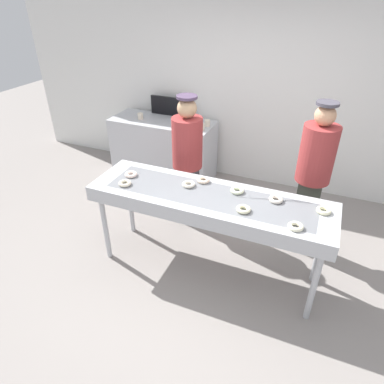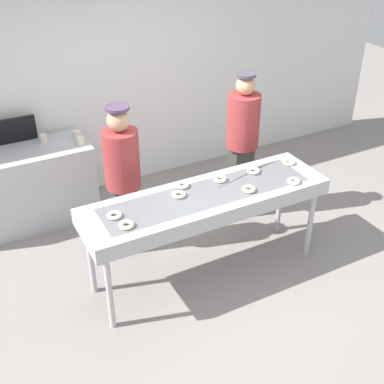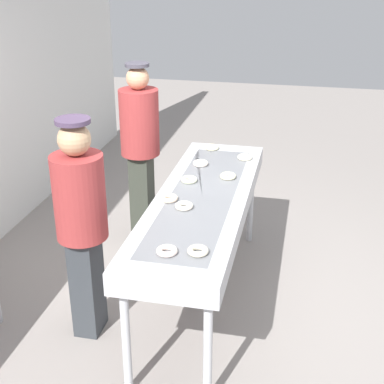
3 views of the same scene
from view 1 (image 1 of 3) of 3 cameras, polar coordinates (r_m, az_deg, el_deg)
ground_plane at (r=3.83m, az=2.49°, el=-12.47°), size 16.00×16.00×0.00m
back_wall at (r=5.02m, az=12.23°, el=17.90°), size 8.00×0.12×3.06m
fryer_conveyor at (r=3.29m, az=2.82°, el=-1.69°), size 2.38×0.68×0.94m
sugar_donut_0 at (r=3.47m, az=-11.24°, el=1.46°), size 0.18×0.18×0.04m
sugar_donut_1 at (r=3.21m, az=21.28°, el=-2.93°), size 0.17×0.17×0.04m
sugar_donut_2 at (r=3.31m, az=7.61°, el=0.25°), size 0.18×0.18×0.04m
sugar_donut_3 at (r=3.24m, az=13.94°, el=-1.23°), size 0.18×0.18×0.04m
sugar_donut_4 at (r=3.04m, az=8.64°, el=-2.90°), size 0.16×0.16×0.04m
sugar_donut_5 at (r=3.62m, az=-10.24°, el=2.93°), size 0.18×0.18×0.04m
sugar_donut_6 at (r=2.94m, az=17.05°, el=-5.56°), size 0.15×0.15×0.04m
sugar_donut_7 at (r=3.46m, az=1.92°, el=2.02°), size 0.15×0.15×0.04m
sugar_donut_8 at (r=3.38m, az=-0.57°, el=1.30°), size 0.16×0.16×0.04m
worker_baker at (r=3.75m, az=19.75°, el=3.25°), size 0.36×0.36×1.73m
worker_assistant at (r=4.03m, az=-0.79°, el=6.28°), size 0.36×0.36×1.64m
prep_counter at (r=5.40m, az=-4.83°, el=7.35°), size 1.59×0.63×0.91m
paper_cup_0 at (r=4.83m, az=1.64°, el=10.87°), size 0.08×0.08×0.09m
paper_cup_1 at (r=4.98m, az=2.58°, el=11.52°), size 0.08×0.08×0.09m
paper_cup_2 at (r=5.18m, az=-0.97°, el=12.35°), size 0.08×0.08×0.09m
paper_cup_3 at (r=5.31m, az=-8.68°, el=12.50°), size 0.08×0.08×0.09m
menu_display at (r=5.42m, az=-3.80°, el=14.20°), size 0.62×0.04×0.28m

